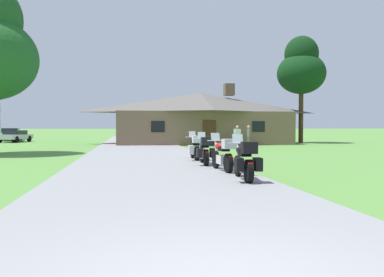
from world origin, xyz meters
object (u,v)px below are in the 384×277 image
(motorcycle_green_third_in_row, at_px, (205,151))
(motorcycle_black_farthest_in_row, at_px, (195,148))
(motorcycle_black_nearest_to_camera, at_px, (245,161))
(parked_white_suv_far_left, at_px, (11,134))
(bystander_white_shirt_near_lodge, at_px, (237,136))
(motorcycle_red_second_in_row, at_px, (223,155))
(bystander_gray_shirt_beside_signpost, at_px, (249,135))
(parked_silver_sedan_far_left, at_px, (15,136))
(tree_right_of_lodge, at_px, (301,68))

(motorcycle_green_third_in_row, bearing_deg, motorcycle_black_farthest_in_row, 93.15)
(motorcycle_black_nearest_to_camera, height_order, motorcycle_green_third_in_row, same)
(parked_white_suv_far_left, bearing_deg, bystander_white_shirt_near_lodge, -52.82)
(motorcycle_red_second_in_row, bearing_deg, motorcycle_black_farthest_in_row, 88.11)
(bystander_white_shirt_near_lodge, bearing_deg, bystander_gray_shirt_beside_signpost, 14.81)
(motorcycle_red_second_in_row, height_order, motorcycle_green_third_in_row, same)
(motorcycle_black_farthest_in_row, bearing_deg, motorcycle_black_nearest_to_camera, -87.10)
(motorcycle_green_third_in_row, height_order, parked_white_suv_far_left, parked_white_suv_far_left)
(parked_white_suv_far_left, xyz_separation_m, parked_silver_sedan_far_left, (1.52, -4.21, -0.13))
(motorcycle_black_farthest_in_row, xyz_separation_m, tree_right_of_lodge, (13.44, 17.85, 6.60))
(bystander_gray_shirt_beside_signpost, height_order, parked_white_suv_far_left, bystander_gray_shirt_beside_signpost)
(motorcycle_black_farthest_in_row, height_order, parked_silver_sedan_far_left, motorcycle_black_farthest_in_row)
(motorcycle_red_second_in_row, xyz_separation_m, motorcycle_black_farthest_in_row, (-0.17, 4.64, -0.01))
(motorcycle_black_farthest_in_row, relative_size, parked_white_suv_far_left, 0.43)
(bystander_gray_shirt_beside_signpost, relative_size, tree_right_of_lodge, 0.16)
(motorcycle_black_farthest_in_row, distance_m, parked_white_suv_far_left, 32.47)
(bystander_white_shirt_near_lodge, distance_m, parked_white_suv_far_left, 27.92)
(motorcycle_green_third_in_row, height_order, bystander_gray_shirt_beside_signpost, bystander_gray_shirt_beside_signpost)
(bystander_gray_shirt_beside_signpost, distance_m, parked_silver_sedan_far_left, 24.58)
(motorcycle_black_nearest_to_camera, xyz_separation_m, parked_silver_sedan_far_left, (-14.55, 31.19, 0.03))
(motorcycle_red_second_in_row, distance_m, tree_right_of_lodge, 26.93)
(bystander_white_shirt_near_lodge, bearing_deg, motorcycle_black_nearest_to_camera, -112.50)
(parked_silver_sedan_far_left, bearing_deg, motorcycle_black_farthest_in_row, -46.03)
(motorcycle_green_third_in_row, distance_m, tree_right_of_lodge, 25.16)
(motorcycle_black_nearest_to_camera, bearing_deg, motorcycle_red_second_in_row, 95.04)
(tree_right_of_lodge, bearing_deg, parked_white_suv_far_left, 160.31)
(motorcycle_black_farthest_in_row, xyz_separation_m, parked_white_suv_far_left, (-15.86, 28.34, 0.17))
(parked_white_suv_far_left, bearing_deg, motorcycle_black_farthest_in_row, -70.99)
(tree_right_of_lodge, height_order, parked_white_suv_far_left, tree_right_of_lodge)
(motorcycle_green_third_in_row, xyz_separation_m, bystander_white_shirt_near_lodge, (4.72, 11.79, 0.32))
(motorcycle_black_nearest_to_camera, relative_size, bystander_gray_shirt_beside_signpost, 1.25)
(motorcycle_red_second_in_row, bearing_deg, bystander_white_shirt_near_lodge, 68.22)
(parked_silver_sedan_far_left, bearing_deg, bystander_white_shirt_near_lodge, -24.41)
(motorcycle_black_nearest_to_camera, xyz_separation_m, parked_white_suv_far_left, (-16.07, 35.40, 0.17))
(tree_right_of_lodge, bearing_deg, parked_silver_sedan_far_left, 167.28)
(motorcycle_black_nearest_to_camera, distance_m, tree_right_of_lodge, 28.98)
(bystander_white_shirt_near_lodge, distance_m, tree_right_of_lodge, 13.66)
(motorcycle_red_second_in_row, xyz_separation_m, bystander_white_shirt_near_lodge, (4.52, 14.08, 0.31))
(parked_silver_sedan_far_left, bearing_deg, parked_white_suv_far_left, 123.02)
(parked_silver_sedan_far_left, bearing_deg, motorcycle_red_second_in_row, -49.99)
(bystander_gray_shirt_beside_signpost, height_order, parked_silver_sedan_far_left, bystander_gray_shirt_beside_signpost)
(motorcycle_red_second_in_row, relative_size, parked_silver_sedan_far_left, 0.46)
(motorcycle_black_nearest_to_camera, distance_m, bystander_white_shirt_near_lodge, 17.11)
(bystander_gray_shirt_beside_signpost, xyz_separation_m, tree_right_of_lodge, (7.78, 8.02, 6.27))
(motorcycle_black_nearest_to_camera, relative_size, parked_silver_sedan_far_left, 0.46)
(motorcycle_black_nearest_to_camera, bearing_deg, motorcycle_green_third_in_row, 97.07)
(motorcycle_red_second_in_row, bearing_deg, motorcycle_green_third_in_row, 90.97)
(motorcycle_green_third_in_row, distance_m, parked_silver_sedan_far_left, 30.09)
(bystander_white_shirt_near_lodge, bearing_deg, parked_silver_sedan_far_left, 135.08)
(motorcycle_red_second_in_row, distance_m, motorcycle_green_third_in_row, 2.30)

